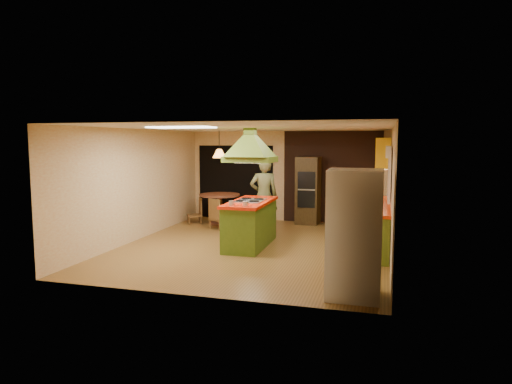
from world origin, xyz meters
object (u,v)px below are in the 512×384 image
(man, at_px, (264,196))
(refrigerator, at_px, (355,234))
(canister_large, at_px, (375,192))
(kitchen_island, at_px, (250,223))
(wall_oven, at_px, (308,190))
(dining_table, at_px, (220,203))

(man, xyz_separation_m, refrigerator, (2.39, -4.00, 0.00))
(canister_large, bearing_deg, kitchen_island, -142.90)
(kitchen_island, distance_m, canister_large, 3.20)
(kitchen_island, height_order, wall_oven, wall_oven)
(refrigerator, xyz_separation_m, canister_large, (0.18, 4.58, 0.11))
(man, height_order, wall_oven, man)
(wall_oven, bearing_deg, kitchen_island, -100.92)
(kitchen_island, distance_m, refrigerator, 3.58)
(wall_oven, distance_m, canister_large, 2.03)
(man, height_order, refrigerator, refrigerator)
(refrigerator, bearing_deg, wall_oven, 105.57)
(kitchen_island, distance_m, man, 1.39)
(kitchen_island, bearing_deg, wall_oven, 74.78)
(kitchen_island, xyz_separation_m, man, (-0.05, 1.32, 0.43))
(kitchen_island, relative_size, wall_oven, 1.08)
(refrigerator, relative_size, canister_large, 8.57)
(kitchen_island, xyz_separation_m, canister_large, (2.51, 1.90, 0.54))
(kitchen_island, height_order, refrigerator, refrigerator)
(refrigerator, distance_m, wall_oven, 5.82)
(kitchen_island, xyz_separation_m, dining_table, (-1.52, 2.25, 0.08))
(dining_table, distance_m, canister_large, 4.07)
(kitchen_island, bearing_deg, refrigerator, -49.49)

